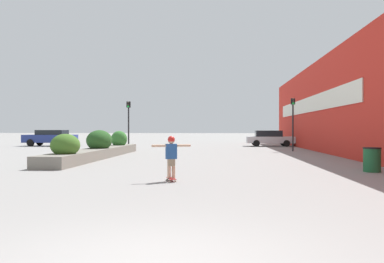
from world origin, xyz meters
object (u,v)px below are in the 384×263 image
(skateboard, at_px, (171,179))
(traffic_light_right, at_px, (293,116))
(car_leftmost, at_px, (51,137))
(traffic_light_left, at_px, (129,117))
(trash_bin, at_px, (372,160))
(skateboarder, at_px, (171,153))
(car_center_left, at_px, (270,138))

(skateboard, relative_size, traffic_light_right, 0.17)
(car_leftmost, bearing_deg, skateboard, -147.56)
(skateboard, bearing_deg, traffic_light_left, 89.98)
(car_leftmost, bearing_deg, trash_bin, -132.54)
(skateboard, bearing_deg, trash_bin, 4.60)
(car_leftmost, xyz_separation_m, traffic_light_right, (21.41, -6.85, 1.77))
(skateboarder, bearing_deg, car_leftmost, 104.04)
(car_center_left, bearing_deg, traffic_light_right, 4.55)
(car_center_left, bearing_deg, traffic_light_left, -55.47)
(trash_bin, bearing_deg, traffic_light_left, 133.56)
(skateboard, relative_size, traffic_light_left, 0.17)
(trash_bin, height_order, car_center_left, car_center_left)
(skateboard, distance_m, traffic_light_left, 17.29)
(skateboard, height_order, car_leftmost, car_leftmost)
(skateboard, height_order, skateboarder, skateboarder)
(skateboarder, bearing_deg, traffic_light_right, 49.00)
(trash_bin, distance_m, car_leftmost, 29.62)
(traffic_light_left, height_order, traffic_light_right, traffic_light_right)
(skateboard, bearing_deg, car_center_left, 57.40)
(car_leftmost, bearing_deg, car_center_left, -86.95)
(skateboarder, distance_m, trash_bin, 7.79)
(traffic_light_left, xyz_separation_m, traffic_light_right, (12.15, -0.03, 0.10))
(trash_bin, bearing_deg, car_leftmost, 137.46)
(traffic_light_right, bearing_deg, car_leftmost, 162.27)
(trash_bin, bearing_deg, traffic_light_right, 91.79)
(car_leftmost, height_order, traffic_light_left, traffic_light_left)
(trash_bin, height_order, traffic_light_right, traffic_light_right)
(trash_bin, height_order, traffic_light_left, traffic_light_left)
(skateboarder, distance_m, car_leftmost, 27.33)
(car_leftmost, relative_size, car_center_left, 1.08)
(trash_bin, relative_size, traffic_light_right, 0.24)
(skateboard, relative_size, trash_bin, 0.70)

